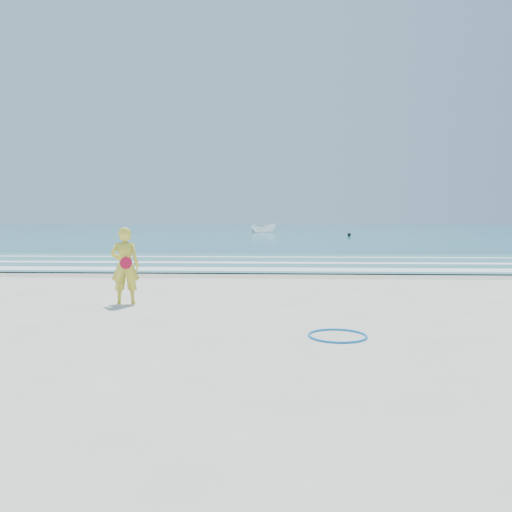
{
  "coord_description": "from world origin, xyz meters",
  "views": [
    {
      "loc": [
        1.26,
        -8.14,
        1.87
      ],
      "look_at": [
        0.67,
        4.0,
        1.0
      ],
      "focal_mm": 35.0,
      "sensor_mm": 36.0,
      "label": 1
    }
  ],
  "objects": [
    {
      "name": "foam_mid",
      "position": [
        0.0,
        13.2,
        0.05
      ],
      "size": [
        400.0,
        0.9,
        0.01
      ],
      "primitive_type": "cube",
      "color": "white",
      "rests_on": "shallow"
    },
    {
      "name": "hoop",
      "position": [
        2.19,
        -0.16,
        0.02
      ],
      "size": [
        1.22,
        1.22,
        0.03
      ],
      "primitive_type": "torus",
      "rotation": [
        0.0,
        0.0,
        -0.34
      ],
      "color": "#0B79CB",
      "rests_on": "ground"
    },
    {
      "name": "foam_far",
      "position": [
        0.0,
        16.5,
        0.05
      ],
      "size": [
        400.0,
        0.6,
        0.01
      ],
      "primitive_type": "cube",
      "color": "white",
      "rests_on": "shallow"
    },
    {
      "name": "woman",
      "position": [
        -2.2,
        2.8,
        0.86
      ],
      "size": [
        0.67,
        0.48,
        1.72
      ],
      "color": "yellow",
      "rests_on": "ground"
    },
    {
      "name": "buoy",
      "position": [
        9.15,
        49.34,
        0.24
      ],
      "size": [
        0.4,
        0.4,
        0.4
      ],
      "primitive_type": "sphere",
      "color": "black",
      "rests_on": "ocean"
    },
    {
      "name": "ocean",
      "position": [
        0.0,
        105.0,
        0.02
      ],
      "size": [
        400.0,
        190.0,
        0.04
      ],
      "primitive_type": "cube",
      "color": "#19727F",
      "rests_on": "ground"
    },
    {
      "name": "wet_sand",
      "position": [
        0.0,
        9.0,
        0.0
      ],
      "size": [
        400.0,
        2.4,
        0.0
      ],
      "primitive_type": "cube",
      "color": "#B2A893",
      "rests_on": "ground"
    },
    {
      "name": "foam_near",
      "position": [
        0.0,
        10.3,
        0.05
      ],
      "size": [
        400.0,
        1.4,
        0.01
      ],
      "primitive_type": "cube",
      "color": "white",
      "rests_on": "shallow"
    },
    {
      "name": "boat",
      "position": [
        -1.19,
        65.11,
        0.81
      ],
      "size": [
        4.04,
        1.69,
        1.53
      ],
      "primitive_type": "imported",
      "rotation": [
        0.0,
        0.0,
        1.52
      ],
      "color": "white",
      "rests_on": "ocean"
    },
    {
      "name": "shallow",
      "position": [
        0.0,
        14.0,
        0.04
      ],
      "size": [
        400.0,
        10.0,
        0.01
      ],
      "primitive_type": "cube",
      "color": "#59B7AD",
      "rests_on": "ocean"
    },
    {
      "name": "ground",
      "position": [
        0.0,
        0.0,
        0.0
      ],
      "size": [
        400.0,
        400.0,
        0.0
      ],
      "primitive_type": "plane",
      "color": "silver",
      "rests_on": "ground"
    }
  ]
}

